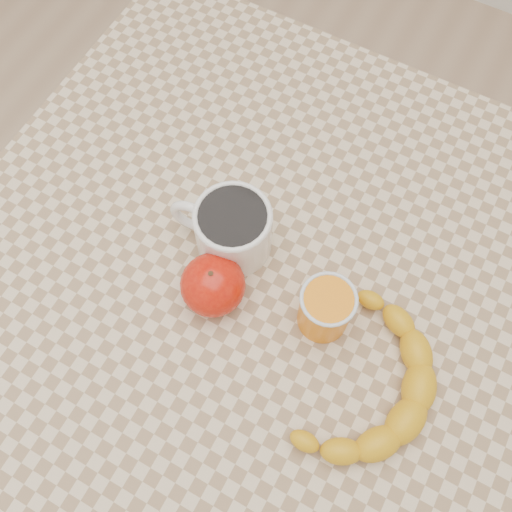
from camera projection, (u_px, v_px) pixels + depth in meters
The scene contains 6 objects.
ground at pixel (256, 380), 1.43m from camera, with size 3.00×3.00×0.00m, color tan.
table at pixel (256, 286), 0.82m from camera, with size 0.80×0.80×0.75m.
coffee_mug at pixel (231, 228), 0.71m from camera, with size 0.14×0.11×0.08m.
orange_juice_glass at pixel (326, 309), 0.67m from camera, with size 0.07×0.07×0.08m.
apple at pixel (213, 285), 0.69m from camera, with size 0.10×0.10×0.07m.
banana at pixel (368, 386), 0.66m from camera, with size 0.21×0.28×0.04m, color gold, non-canonical shape.
Camera 1 is at (0.14, -0.26, 1.43)m, focal length 40.00 mm.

